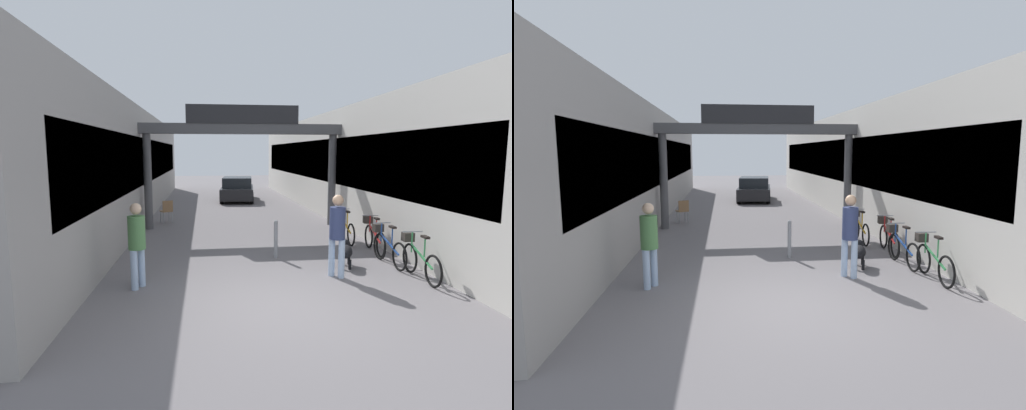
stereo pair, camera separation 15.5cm
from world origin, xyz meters
The scene contains 14 objects.
ground_plane centered at (0.00, 0.00, 0.00)m, with size 80.00×80.00×0.00m, color slate.
storefront_left centered at (-5.09, 11.00, 2.17)m, with size 3.00×26.00×4.33m.
storefront_right centered at (5.09, 11.00, 2.17)m, with size 3.00×26.00×4.33m.
arcade_sign_gateway centered at (0.00, 7.60, 3.10)m, with size 7.40×0.47×4.36m.
pedestrian_with_dog centered at (1.46, 1.43, 1.05)m, with size 0.48×0.48×1.82m.
pedestrian_companion centered at (-2.73, 1.24, 0.99)m, with size 0.46×0.46×1.73m.
dog_on_leash centered at (1.96, 2.22, 0.38)m, with size 0.52×0.85×0.60m.
bicycle_green_nearest centered at (3.21, 1.14, 0.44)m, with size 0.46×1.69×0.98m.
bicycle_blue_second centered at (3.04, 2.29, 0.44)m, with size 0.46×1.69×0.98m.
bicycle_red_third centered at (3.21, 3.49, 0.44)m, with size 0.46×1.69×0.98m.
bicycle_orange_farthest centered at (2.87, 4.79, 0.44)m, with size 0.46×1.69×0.98m.
bollard_post_metal centered at (0.43, 3.18, 0.50)m, with size 0.10×0.10×0.99m.
cafe_chair_wood_nearer centered at (-2.82, 8.65, 0.54)m, with size 0.53×0.53×0.89m.
parked_car_black centered at (0.47, 15.62, 0.64)m, with size 2.19×4.17×1.33m.
Camera 2 is at (-1.22, -6.78, 2.72)m, focal length 28.00 mm.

